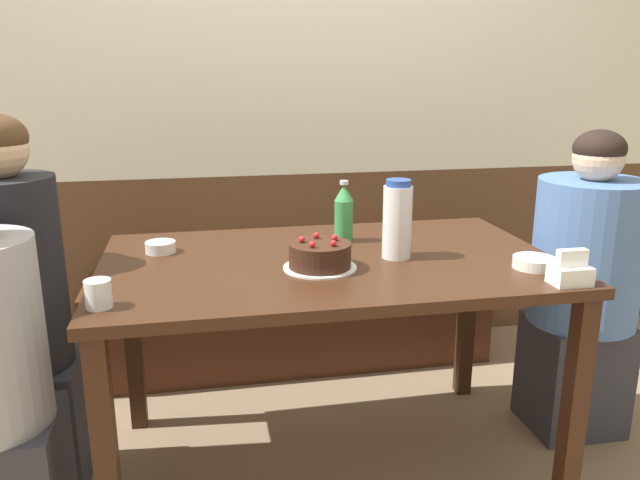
% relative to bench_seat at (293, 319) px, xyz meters
% --- Properties ---
extents(ground_plane, '(12.00, 12.00, 0.00)m').
position_rel_bench_seat_xyz_m(ground_plane, '(0.00, -0.83, -0.23)').
color(ground_plane, '#846B51').
extents(back_wall, '(4.80, 0.04, 2.50)m').
position_rel_bench_seat_xyz_m(back_wall, '(0.00, 0.22, 1.02)').
color(back_wall, brown).
rests_on(back_wall, ground_plane).
extents(bench_seat, '(1.88, 0.38, 0.45)m').
position_rel_bench_seat_xyz_m(bench_seat, '(0.00, 0.00, 0.00)').
color(bench_seat, '#472314').
rests_on(bench_seat, ground_plane).
extents(dining_table, '(1.48, 0.90, 0.78)m').
position_rel_bench_seat_xyz_m(dining_table, '(0.00, -0.83, 0.46)').
color(dining_table, '#381E11').
rests_on(dining_table, ground_plane).
extents(birthday_cake, '(0.23, 0.23, 0.10)m').
position_rel_bench_seat_xyz_m(birthday_cake, '(-0.05, -0.93, 0.59)').
color(birthday_cake, white).
rests_on(birthday_cake, dining_table).
extents(water_pitcher, '(0.10, 0.10, 0.26)m').
position_rel_bench_seat_xyz_m(water_pitcher, '(0.22, -0.86, 0.68)').
color(water_pitcher, white).
rests_on(water_pitcher, dining_table).
extents(soju_bottle, '(0.07, 0.07, 0.22)m').
position_rel_bench_seat_xyz_m(soju_bottle, '(0.10, -0.63, 0.66)').
color(soju_bottle, '#388E4C').
rests_on(soju_bottle, dining_table).
extents(napkin_holder, '(0.11, 0.08, 0.11)m').
position_rel_bench_seat_xyz_m(napkin_holder, '(0.63, -1.22, 0.59)').
color(napkin_holder, white).
rests_on(napkin_holder, dining_table).
extents(bowl_soup_white, '(0.10, 0.10, 0.04)m').
position_rel_bench_seat_xyz_m(bowl_soup_white, '(-0.55, -0.65, 0.57)').
color(bowl_soup_white, white).
rests_on(bowl_soup_white, dining_table).
extents(bowl_rice_small, '(0.13, 0.13, 0.03)m').
position_rel_bench_seat_xyz_m(bowl_rice_small, '(0.61, -1.06, 0.57)').
color(bowl_rice_small, white).
rests_on(bowl_rice_small, dining_table).
extents(glass_water_tall, '(0.07, 0.07, 0.08)m').
position_rel_bench_seat_xyz_m(glass_water_tall, '(-0.68, -1.14, 0.59)').
color(glass_water_tall, silver).
rests_on(glass_water_tall, dining_table).
extents(person_teal_shirt, '(0.40, 0.40, 1.18)m').
position_rel_bench_seat_xyz_m(person_teal_shirt, '(1.00, -0.76, 0.36)').
color(person_teal_shirt, '#33333D').
rests_on(person_teal_shirt, ground_plane).
extents(person_grey_tee, '(0.34, 0.32, 1.26)m').
position_rel_bench_seat_xyz_m(person_grey_tee, '(-1.00, -0.74, 0.37)').
color(person_grey_tee, '#33333D').
rests_on(person_grey_tee, ground_plane).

